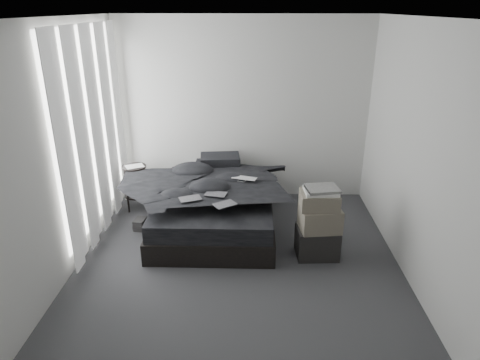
{
  "coord_description": "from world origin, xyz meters",
  "views": [
    {
      "loc": [
        0.14,
        -3.96,
        2.69
      ],
      "look_at": [
        0.0,
        0.8,
        0.75
      ],
      "focal_mm": 32.0,
      "sensor_mm": 36.0,
      "label": 1
    }
  ],
  "objects_px": {
    "bed": "(215,217)",
    "side_stand": "(136,187)",
    "box_lower": "(317,242)",
    "laptop": "(243,175)"
  },
  "relations": [
    {
      "from": "bed",
      "to": "side_stand",
      "type": "height_order",
      "value": "side_stand"
    },
    {
      "from": "bed",
      "to": "box_lower",
      "type": "xyz_separation_m",
      "value": [
        1.23,
        -0.67,
        0.04
      ]
    },
    {
      "from": "side_stand",
      "to": "box_lower",
      "type": "height_order",
      "value": "side_stand"
    },
    {
      "from": "laptop",
      "to": "side_stand",
      "type": "bearing_deg",
      "value": -179.81
    },
    {
      "from": "bed",
      "to": "box_lower",
      "type": "bearing_deg",
      "value": -28.47
    },
    {
      "from": "laptop",
      "to": "box_lower",
      "type": "bearing_deg",
      "value": -21.42
    },
    {
      "from": "laptop",
      "to": "side_stand",
      "type": "distance_m",
      "value": 1.66
    },
    {
      "from": "bed",
      "to": "box_lower",
      "type": "height_order",
      "value": "box_lower"
    },
    {
      "from": "laptop",
      "to": "side_stand",
      "type": "xyz_separation_m",
      "value": [
        -1.53,
        0.49,
        -0.4
      ]
    },
    {
      "from": "laptop",
      "to": "box_lower",
      "type": "distance_m",
      "value": 1.25
    }
  ]
}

